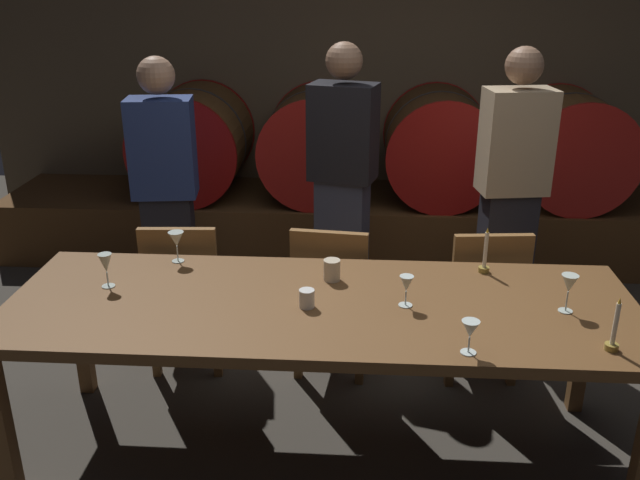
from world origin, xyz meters
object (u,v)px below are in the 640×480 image
(wine_barrel_center_left, at_px, (317,144))
(wine_glass_left, at_px, (176,240))
(chair_right, at_px, (483,296))
(guest_left, at_px, (166,191))
(cup_right, at_px, (332,270))
(dining_table, at_px, (321,315))
(wine_glass_center, at_px, (406,285))
(guest_right, at_px, (511,194))
(chair_left, at_px, (185,289))
(wine_glass_far_right, at_px, (569,285))
(wine_barrel_far_right, at_px, (568,148))
(guest_center, at_px, (343,186))
(wine_barrel_center_right, at_px, (439,146))
(cup_left, at_px, (307,298))
(wine_barrel_far_left, at_px, (193,142))
(chair_center, at_px, (332,292))
(wine_glass_right, at_px, (470,330))
(candle_right, at_px, (614,335))
(wine_glass_far_left, at_px, (106,264))
(candle_left, at_px, (485,260))

(wine_barrel_center_left, xyz_separation_m, wine_glass_left, (-0.55, -2.02, 0.01))
(chair_right, bearing_deg, wine_glass_left, 5.65)
(wine_barrel_center_left, relative_size, guest_left, 0.51)
(cup_right, bearing_deg, dining_table, -98.91)
(dining_table, bearing_deg, wine_barrel_center_left, 94.30)
(chair_right, bearing_deg, wine_glass_center, 51.53)
(guest_right, xyz_separation_m, cup_right, (-1.00, -1.03, -0.06))
(dining_table, xyz_separation_m, chair_left, (-0.79, 0.68, -0.23))
(wine_glass_left, xyz_separation_m, wine_glass_far_right, (1.76, -0.41, 0.01))
(wine_barrel_far_right, height_order, guest_center, guest_center)
(wine_barrel_center_right, xyz_separation_m, cup_left, (-0.79, -2.47, -0.06))
(wine_barrel_center_left, bearing_deg, guest_center, -78.25)
(wine_barrel_far_left, bearing_deg, cup_right, -61.99)
(wine_glass_left, distance_m, wine_glass_center, 1.16)
(wine_barrel_center_left, xyz_separation_m, chair_center, (0.20, -1.73, -0.39))
(wine_barrel_far_left, xyz_separation_m, dining_table, (1.13, -2.42, -0.16))
(wine_barrel_center_left, relative_size, chair_right, 0.95)
(wine_barrel_center_right, xyz_separation_m, wine_glass_center, (-0.37, -2.43, -0.00))
(wine_glass_left, xyz_separation_m, wine_glass_right, (1.30, -0.77, -0.02))
(cup_left, bearing_deg, candle_right, -13.22)
(cup_left, bearing_deg, guest_right, 50.12)
(chair_left, distance_m, wine_glass_far_left, 0.74)
(wine_glass_right, distance_m, wine_glass_far_right, 0.58)
(chair_right, bearing_deg, wine_barrel_center_right, -92.45)
(wine_barrel_far_left, relative_size, wine_glass_far_right, 5.01)
(dining_table, xyz_separation_m, guest_right, (1.03, 1.26, 0.17))
(dining_table, bearing_deg, cup_right, 81.09)
(cup_left, bearing_deg, wine_barrel_center_left, 92.91)
(guest_left, relative_size, candle_left, 7.37)
(chair_left, height_order, wine_glass_right, wine_glass_right)
(guest_center, bearing_deg, cup_right, 104.09)
(dining_table, bearing_deg, wine_glass_left, 151.63)
(guest_center, distance_m, candle_left, 1.19)
(dining_table, relative_size, guest_right, 1.58)
(guest_right, bearing_deg, chair_left, 8.88)
(dining_table, bearing_deg, cup_left, -139.50)
(guest_right, relative_size, cup_right, 17.38)
(wine_barrel_far_left, bearing_deg, wine_glass_center, -58.45)
(guest_left, bearing_deg, chair_left, 104.80)
(wine_barrel_center_right, relative_size, dining_table, 0.31)
(guest_left, relative_size, wine_glass_center, 11.95)
(wine_glass_far_left, bearing_deg, wine_glass_center, -4.37)
(cup_right, bearing_deg, chair_center, 92.60)
(wine_barrel_center_right, bearing_deg, guest_left, -147.35)
(wine_barrel_far_left, relative_size, wine_glass_center, 6.04)
(wine_barrel_center_left, distance_m, cup_left, 2.47)
(wine_barrel_center_right, distance_m, wine_barrel_far_right, 0.94)
(candle_left, relative_size, wine_glass_center, 1.62)
(cup_right, bearing_deg, wine_barrel_center_left, 95.68)
(wine_barrel_center_left, xyz_separation_m, candle_right, (1.30, -2.74, -0.04))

